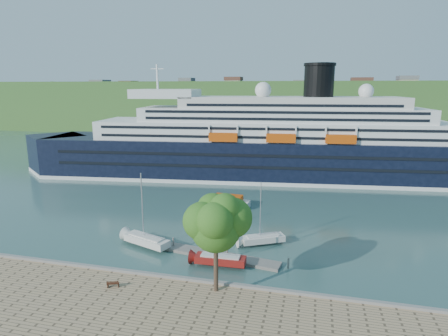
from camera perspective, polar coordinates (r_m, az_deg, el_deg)
ground at (r=45.71m, az=-11.06°, el=-16.73°), size 400.00×400.00×0.00m
far_hillside at (r=182.12m, az=8.37°, el=9.12°), size 400.00×50.00×24.00m
quay_coping at (r=45.00m, az=-11.23°, el=-15.56°), size 220.00×0.50×0.30m
cruise_ship at (r=90.79m, az=5.88°, el=7.01°), size 122.56×31.92×27.24m
park_bench at (r=43.49m, az=-16.55°, el=-16.50°), size 1.43×0.95×0.85m
promenade_tree at (r=38.87m, az=-1.25°, el=-10.75°), size 6.99×6.99×11.58m
floating_pontoon at (r=50.88m, az=-1.65°, el=-13.06°), size 18.25×5.00×0.40m
sailboat_white_near at (r=52.68m, az=-11.88°, el=-6.72°), size 8.10×4.67×10.11m
sailboat_red at (r=46.47m, az=-0.57°, el=-9.80°), size 7.04×2.16×9.02m
sailboat_white_far at (r=52.90m, az=6.05°, el=-7.19°), size 6.88×4.89×8.78m
tender_launch at (r=69.94m, az=0.65°, el=-5.04°), size 8.13×3.27×2.20m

